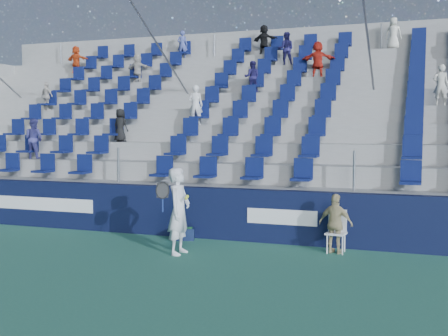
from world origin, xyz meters
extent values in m
plane|color=#31735A|center=(0.00, 0.00, 0.00)|extent=(70.00, 70.00, 0.00)
cube|color=black|center=(0.00, 3.15, 0.60)|extent=(24.00, 0.30, 1.20)
cube|color=white|center=(-5.00, 2.99, 0.62)|extent=(3.20, 0.02, 0.34)
cube|color=white|center=(1.50, 2.99, 0.62)|extent=(1.60, 0.02, 0.34)
cube|color=#9B9C97|center=(0.00, 3.72, 0.60)|extent=(24.00, 0.85, 1.20)
cube|color=#9B9C97|center=(0.00, 4.57, 0.85)|extent=(24.00, 0.85, 1.70)
cube|color=#9B9C97|center=(0.00, 5.42, 1.10)|extent=(24.00, 0.85, 2.20)
cube|color=#9B9C97|center=(0.00, 6.28, 1.35)|extent=(24.00, 0.85, 2.70)
cube|color=#9B9C97|center=(0.00, 7.12, 1.60)|extent=(24.00, 0.85, 3.20)
cube|color=#9B9C97|center=(0.00, 7.97, 1.85)|extent=(24.00, 0.85, 3.70)
cube|color=#9B9C97|center=(0.00, 8.82, 2.10)|extent=(24.00, 0.85, 4.20)
cube|color=#9B9C97|center=(0.00, 9.68, 2.35)|extent=(24.00, 0.85, 4.70)
cube|color=#9B9C97|center=(0.00, 10.52, 2.60)|extent=(24.00, 0.85, 5.20)
cube|color=#9B9C97|center=(0.00, 11.20, 3.10)|extent=(24.00, 0.50, 6.20)
cube|color=#0C164B|center=(0.00, 3.72, 1.55)|extent=(16.05, 0.50, 0.70)
cube|color=#0C164B|center=(0.00, 4.57, 2.05)|extent=(16.05, 0.50, 0.70)
cube|color=#0C164B|center=(0.00, 5.42, 2.55)|extent=(16.05, 0.50, 0.70)
cube|color=#0C164B|center=(0.00, 6.28, 3.05)|extent=(16.05, 0.50, 0.70)
cube|color=#0C164B|center=(0.00, 7.12, 3.55)|extent=(16.05, 0.50, 0.70)
cube|color=#0C164B|center=(0.00, 7.97, 4.05)|extent=(16.05, 0.50, 0.70)
cube|color=#0C164B|center=(0.00, 8.82, 4.55)|extent=(16.05, 0.50, 0.70)
cube|color=#0C164B|center=(0.00, 9.68, 5.05)|extent=(16.05, 0.50, 0.70)
cube|color=#0C164B|center=(0.00, 10.52, 5.55)|extent=(16.05, 0.50, 0.70)
cylinder|color=gray|center=(-3.00, 7.12, 4.35)|extent=(0.06, 7.68, 4.55)
cylinder|color=gray|center=(3.00, 7.12, 4.35)|extent=(0.06, 7.68, 4.55)
cylinder|color=gray|center=(-9.80, 7.12, 4.35)|extent=(0.06, 7.68, 4.55)
imported|color=beige|center=(-7.82, 7.08, 3.69)|extent=(0.62, 0.38, 0.99)
imported|color=beige|center=(-5.21, 8.77, 4.72)|extent=(1.00, 0.46, 1.04)
imported|color=silver|center=(-1.92, 6.23, 3.28)|extent=(0.48, 0.37, 1.16)
imported|color=#3A397E|center=(-6.38, 4.52, 2.29)|extent=(0.59, 0.46, 1.18)
imported|color=beige|center=(4.83, 7.08, 3.75)|extent=(0.41, 0.27, 1.10)
imported|color=#E44D1A|center=(-8.35, 9.62, 5.24)|extent=(1.04, 0.46, 1.08)
imported|color=red|center=(1.21, 8.77, 4.77)|extent=(1.06, 0.34, 1.14)
imported|color=#191745|center=(-0.03, 9.62, 5.27)|extent=(0.63, 0.54, 1.14)
imported|color=black|center=(-3.96, 5.38, 2.69)|extent=(0.53, 0.39, 0.98)
imported|color=#1F1B51|center=(-0.70, 7.92, 4.21)|extent=(0.57, 0.49, 1.01)
imported|color=#435094|center=(-4.23, 10.47, 5.74)|extent=(0.44, 0.33, 1.07)
imported|color=black|center=(-1.04, 10.47, 5.74)|extent=(1.05, 0.63, 1.08)
imported|color=beige|center=(3.40, 10.47, 5.73)|extent=(0.56, 0.40, 1.06)
imported|color=silver|center=(-0.26, 1.35, 0.90)|extent=(0.43, 0.65, 1.79)
cylinder|color=navy|center=(-0.51, 1.10, 1.04)|extent=(0.03, 0.03, 0.28)
torus|color=black|center=(-0.51, 1.10, 1.34)|extent=(0.30, 0.17, 0.28)
plane|color=#262626|center=(-0.51, 1.10, 1.34)|extent=(0.30, 0.16, 0.29)
sphere|color=#C3D531|center=(-0.01, 1.15, 1.19)|extent=(0.07, 0.07, 0.07)
sphere|color=#C3D531|center=(-0.01, 1.21, 1.22)|extent=(0.07, 0.07, 0.07)
cube|color=white|center=(2.77, 2.55, 0.41)|extent=(0.43, 0.43, 0.04)
cube|color=white|center=(2.77, 2.74, 0.65)|extent=(0.39, 0.08, 0.48)
cylinder|color=white|center=(2.62, 2.39, 0.20)|extent=(0.03, 0.03, 0.39)
cylinder|color=white|center=(2.93, 2.39, 0.20)|extent=(0.03, 0.03, 0.39)
cylinder|color=white|center=(2.62, 2.71, 0.20)|extent=(0.03, 0.03, 0.39)
cylinder|color=white|center=(2.93, 2.71, 0.20)|extent=(0.03, 0.03, 0.39)
imported|color=tan|center=(2.77, 2.50, 0.62)|extent=(0.78, 0.47, 1.25)
cube|color=#101C3D|center=(-0.79, 2.75, 0.14)|extent=(0.58, 0.48, 0.27)
cube|color=#1E662D|center=(-0.79, 2.75, 0.20)|extent=(0.46, 0.36, 0.16)
camera|label=1|loc=(4.49, -9.12, 2.59)|focal=45.00mm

